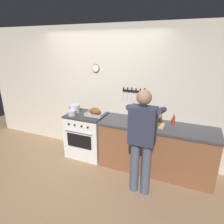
{
  "coord_description": "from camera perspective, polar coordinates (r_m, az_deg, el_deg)",
  "views": [
    {
      "loc": [
        1.68,
        -2.19,
        2.23
      ],
      "look_at": [
        0.4,
        0.85,
        1.08
      ],
      "focal_mm": 31.2,
      "sensor_mm": 36.0,
      "label": 1
    }
  ],
  "objects": [
    {
      "name": "wall_back",
      "position": [
        4.03,
        -2.5,
        5.85
      ],
      "size": [
        6.0,
        0.13,
        2.6
      ],
      "color": "beige",
      "rests_on": "ground"
    },
    {
      "name": "counter_block",
      "position": [
        3.68,
        12.61,
        -10.23
      ],
      "size": [
        2.03,
        0.65,
        0.9
      ],
      "color": "brown",
      "rests_on": "ground"
    },
    {
      "name": "person_cook",
      "position": [
        2.9,
        8.87,
        -7.2
      ],
      "size": [
        0.51,
        0.63,
        1.66
      ],
      "rotation": [
        0.0,
        0.0,
        1.62
      ],
      "color": "#4C566B",
      "rests_on": "ground"
    },
    {
      "name": "bottle_vinegar",
      "position": [
        3.62,
        13.94,
        -1.26
      ],
      "size": [
        0.07,
        0.07,
        0.24
      ],
      "color": "#997F4C",
      "rests_on": "counter_block"
    },
    {
      "name": "saucepan",
      "position": [
        3.93,
        -11.73,
        -0.25
      ],
      "size": [
        0.16,
        0.16,
        0.1
      ],
      "color": "#B7B7BC",
      "rests_on": "stove"
    },
    {
      "name": "cutting_board",
      "position": [
        3.46,
        12.08,
        -3.67
      ],
      "size": [
        0.36,
        0.24,
        0.02
      ],
      "primitive_type": "cube",
      "color": "tan",
      "rests_on": "counter_block"
    },
    {
      "name": "ground_plane",
      "position": [
        3.55,
        -12.11,
        -20.18
      ],
      "size": [
        8.0,
        8.0,
        0.0
      ],
      "primitive_type": "plane",
      "color": "#937251"
    },
    {
      "name": "bottle_soy_sauce",
      "position": [
        3.57,
        8.1,
        -1.22
      ],
      "size": [
        0.06,
        0.06,
        0.23
      ],
      "color": "black",
      "rests_on": "counter_block"
    },
    {
      "name": "stove",
      "position": [
        4.11,
        -7.29,
        -6.61
      ],
      "size": [
        0.76,
        0.67,
        0.9
      ],
      "color": "white",
      "rests_on": "ground"
    },
    {
      "name": "bottle_hot_sauce",
      "position": [
        3.58,
        17.6,
        -2.3
      ],
      "size": [
        0.05,
        0.05,
        0.18
      ],
      "color": "red",
      "rests_on": "counter_block"
    },
    {
      "name": "stock_pot",
      "position": [
        4.07,
        -10.98,
        1.02
      ],
      "size": [
        0.22,
        0.22,
        0.17
      ],
      "color": "#B7B7BC",
      "rests_on": "stove"
    },
    {
      "name": "bottle_olive_oil",
      "position": [
        3.6,
        11.31,
        -0.94
      ],
      "size": [
        0.06,
        0.06,
        0.28
      ],
      "color": "#385623",
      "rests_on": "counter_block"
    },
    {
      "name": "bottle_cooking_oil",
      "position": [
        3.66,
        9.59,
        -0.58
      ],
      "size": [
        0.07,
        0.07,
        0.26
      ],
      "color": "gold",
      "rests_on": "counter_block"
    },
    {
      "name": "roasting_pan",
      "position": [
        3.83,
        -5.01,
        -0.07
      ],
      "size": [
        0.35,
        0.26,
        0.17
      ],
      "color": "#B7B7BC",
      "rests_on": "stove"
    }
  ]
}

